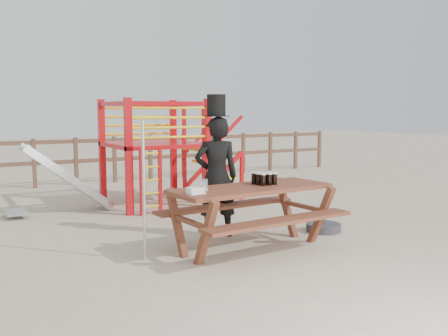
# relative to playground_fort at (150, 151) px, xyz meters

# --- Properties ---
(ground) EXTENTS (60.00, 60.00, 0.00)m
(ground) POSITION_rel_playground_fort_xyz_m (-0.12, -3.58, -1.07)
(ground) COLOR #B6A68E
(ground) RESTS_ON ground
(back_fence) EXTENTS (15.09, 0.09, 1.20)m
(back_fence) POSITION_rel_playground_fort_xyz_m (-0.12, 3.42, -0.34)
(back_fence) COLOR brown
(back_fence) RESTS_ON ground
(playground_fort) EXTENTS (4.71, 1.84, 2.10)m
(playground_fort) POSITION_rel_playground_fort_xyz_m (0.00, 0.00, 0.00)
(playground_fort) COLOR red
(playground_fort) RESTS_ON ground
(picnic_table) EXTENTS (2.30, 1.66, 0.86)m
(picnic_table) POSITION_rel_playground_fort_xyz_m (-0.06, -3.72, -0.53)
(picnic_table) COLOR brown
(picnic_table) RESTS_ON ground
(man_with_hat) EXTENTS (0.75, 0.61, 2.11)m
(man_with_hat) POSITION_rel_playground_fort_xyz_m (-0.11, -2.86, -0.13)
(man_with_hat) COLOR black
(man_with_hat) RESTS_ON ground
(metal_pole) EXTENTS (0.04, 0.04, 1.76)m
(metal_pole) POSITION_rel_playground_fort_xyz_m (-1.49, -3.47, -0.19)
(metal_pole) COLOR #B2B2B7
(metal_pole) RESTS_ON ground
(parasol_base) EXTENTS (0.54, 0.54, 0.23)m
(parasol_base) POSITION_rel_playground_fort_xyz_m (1.46, -3.47, -1.01)
(parasol_base) COLOR #323236
(parasol_base) RESTS_ON ground
(paper_bag) EXTENTS (0.19, 0.15, 0.08)m
(paper_bag) POSITION_rel_playground_fort_xyz_m (-0.99, -3.88, -0.17)
(paper_bag) COLOR white
(paper_bag) RESTS_ON picnic_table
(stout_pints) EXTENTS (0.29, 0.28, 0.17)m
(stout_pints) POSITION_rel_playground_fort_xyz_m (0.19, -3.66, -0.13)
(stout_pints) COLOR black
(stout_pints) RESTS_ON picnic_table
(empty_glasses) EXTENTS (0.20, 0.27, 0.15)m
(empty_glasses) POSITION_rel_playground_fort_xyz_m (-0.83, -3.82, -0.15)
(empty_glasses) COLOR silver
(empty_glasses) RESTS_ON picnic_table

